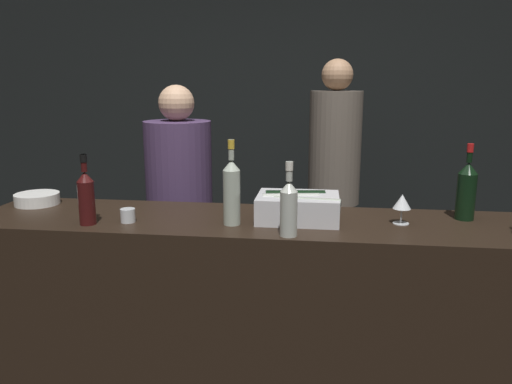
% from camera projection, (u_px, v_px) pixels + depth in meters
% --- Properties ---
extents(wall_back_chalkboard, '(6.40, 0.06, 2.80)m').
position_uv_depth(wall_back_chalkboard, '(287.00, 116.00, 4.14)').
color(wall_back_chalkboard, black).
rests_on(wall_back_chalkboard, ground_plane).
extents(bar_counter, '(2.59, 0.57, 1.07)m').
position_uv_depth(bar_counter, '(255.00, 328.00, 2.36)').
color(bar_counter, black).
rests_on(bar_counter, ground_plane).
extents(ice_bin_with_bottles, '(0.37, 0.27, 0.12)m').
position_uv_depth(ice_bin_with_bottles, '(298.00, 206.00, 2.22)').
color(ice_bin_with_bottles, silver).
rests_on(ice_bin_with_bottles, bar_counter).
extents(bowl_white, '(0.22, 0.22, 0.06)m').
position_uv_depth(bowl_white, '(37.00, 198.00, 2.52)').
color(bowl_white, white).
rests_on(bowl_white, bar_counter).
extents(wine_glass, '(0.08, 0.08, 0.13)m').
position_uv_depth(wine_glass, '(402.00, 203.00, 2.16)').
color(wine_glass, silver).
rests_on(wine_glass, bar_counter).
extents(candle_votive, '(0.06, 0.06, 0.06)m').
position_uv_depth(candle_votive, '(128.00, 215.00, 2.20)').
color(candle_votive, silver).
rests_on(candle_votive, bar_counter).
extents(rose_wine_bottle, '(0.07, 0.07, 0.37)m').
position_uv_depth(rose_wine_bottle, '(232.00, 190.00, 2.14)').
color(rose_wine_bottle, '#9EA899').
rests_on(rose_wine_bottle, bar_counter).
extents(white_wine_bottle, '(0.07, 0.07, 0.30)m').
position_uv_depth(white_wine_bottle, '(289.00, 206.00, 1.98)').
color(white_wine_bottle, '#B2B7AD').
rests_on(white_wine_bottle, bar_counter).
extents(red_wine_bottle_black_foil, '(0.07, 0.07, 0.31)m').
position_uv_depth(red_wine_bottle_black_foil, '(86.00, 196.00, 2.14)').
color(red_wine_bottle_black_foil, '#380F0F').
rests_on(red_wine_bottle_black_foil, bar_counter).
extents(red_wine_bottle_burgundy, '(0.08, 0.08, 0.34)m').
position_uv_depth(red_wine_bottle_burgundy, '(467.00, 190.00, 2.22)').
color(red_wine_bottle_burgundy, black).
rests_on(red_wine_bottle_burgundy, bar_counter).
extents(person_in_hoodie, '(0.40, 0.40, 1.66)m').
position_uv_depth(person_in_hoodie, '(180.00, 209.00, 3.05)').
color(person_in_hoodie, black).
rests_on(person_in_hoodie, ground_plane).
extents(person_blond_tee, '(0.35, 0.35, 1.83)m').
position_uv_depth(person_blond_tee, '(334.00, 178.00, 3.46)').
color(person_blond_tee, black).
rests_on(person_blond_tee, ground_plane).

